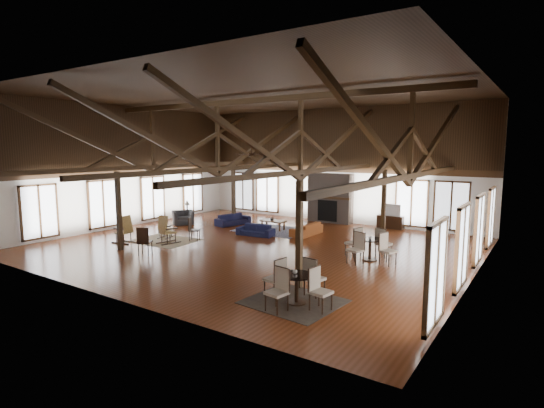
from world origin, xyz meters
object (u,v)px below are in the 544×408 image
Objects in this scene: sofa_navy_front at (255,230)px; sofa_orange at (306,229)px; cafe_table_near at (297,283)px; sofa_navy_left at (233,219)px; cafe_table_far at (370,245)px; coffee_table at (273,222)px; tv_console at (390,222)px; armchair at (183,217)px.

sofa_navy_front is 2.32m from sofa_orange.
sofa_navy_front is 8.53m from cafe_table_near.
cafe_table_far reaches higher than sofa_navy_left.
sofa_navy_left is at bearing 178.79° from coffee_table.
cafe_table_near is 11.42m from tv_console.
sofa_navy_front is 1.62× the size of armchair.
sofa_navy_left is 0.89× the size of cafe_table_far.
sofa_orange is 0.90× the size of cafe_table_far.
cafe_table_near is (5.82, -6.23, 0.28)m from sofa_navy_front.
sofa_orange is at bearing -79.03° from sofa_navy_left.
coffee_table is 6.52m from cafe_table_far.
armchair is at bearing -79.62° from sofa_orange.
sofa_navy_left is at bearing 161.99° from cafe_table_far.
cafe_table_far reaches higher than tv_console.
coffee_table is at bearing 127.14° from cafe_table_near.
sofa_navy_left reaches higher than coffee_table.
sofa_navy_front is 0.82× the size of cafe_table_far.
sofa_orange reaches higher than sofa_navy_left.
sofa_navy_front is at bearing 168.57° from cafe_table_far.
cafe_table_far is at bearing -78.05° from tv_console.
cafe_table_far reaches higher than sofa_orange.
cafe_table_far is at bearing -61.85° from armchair.
tv_console reaches higher than sofa_orange.
cafe_table_far is (8.40, -2.73, 0.26)m from sofa_navy_left.
sofa_navy_front is 4.87m from armchair.
sofa_navy_left is at bearing -153.23° from tv_console.
cafe_table_near is (3.97, -7.64, 0.25)m from sofa_orange.
sofa_orange is 4.77m from cafe_table_far.
cafe_table_near reaches higher than armchair.
sofa_navy_front is 5.97m from cafe_table_far.
cafe_table_far is (4.00, -2.59, 0.26)m from sofa_orange.
tv_console is at bearing -26.79° from armchair.
coffee_table is at bearing 155.22° from cafe_table_far.
sofa_navy_front is 1.39× the size of coffee_table.
tv_console is at bearing 42.06° from sofa_navy_front.
cafe_table_far reaches higher than cafe_table_near.
cafe_table_near is at bearing -85.45° from armchair.
coffee_table is 9.76m from cafe_table_near.
cafe_table_far is at bearing 57.81° from sofa_orange.
tv_console is (4.59, 3.56, -0.09)m from coffee_table.
sofa_navy_left is 1.52× the size of coffee_table.
cafe_table_near is at bearing -120.12° from sofa_navy_left.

